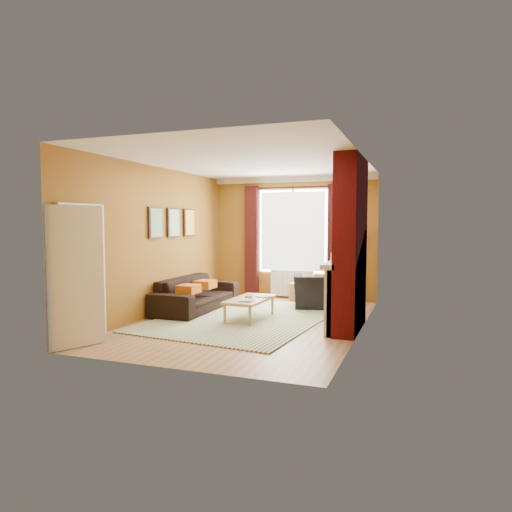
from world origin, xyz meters
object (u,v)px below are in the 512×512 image
(sofa, at_px, (196,294))
(wicker_stool, at_px, (296,292))
(floor_lamp, at_px, (356,240))
(armchair, at_px, (320,291))
(coffee_table, at_px, (250,301))

(sofa, height_order, wicker_stool, sofa)
(sofa, xyz_separation_m, floor_lamp, (2.91, 1.75, 1.04))
(armchair, distance_m, wicker_stool, 0.99)
(sofa, xyz_separation_m, wicker_stool, (1.59, 1.75, -0.13))
(wicker_stool, distance_m, floor_lamp, 1.77)
(wicker_stool, xyz_separation_m, floor_lamp, (1.32, 0.00, 1.17))
(coffee_table, xyz_separation_m, wicker_stool, (0.25, 2.26, -0.15))
(armchair, distance_m, coffee_table, 1.83)
(coffee_table, relative_size, wicker_stool, 2.85)
(sofa, bearing_deg, wicker_stool, -42.07)
(wicker_stool, relative_size, floor_lamp, 0.24)
(sofa, bearing_deg, floor_lamp, -58.83)
(floor_lamp, bearing_deg, armchair, -132.26)
(coffee_table, relative_size, floor_lamp, 0.69)
(coffee_table, distance_m, floor_lamp, 2.94)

